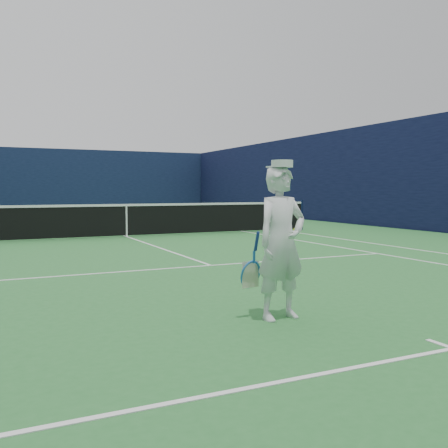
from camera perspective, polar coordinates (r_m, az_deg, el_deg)
name	(u,v)px	position (r m, az deg, el deg)	size (l,w,h in m)	color
ground	(127,237)	(15.55, -11.05, -1.44)	(80.00, 80.00, 0.00)	#2A7031
court_markings	(127,237)	(15.55, -11.05, -1.42)	(11.03, 23.83, 0.01)	white
windscreen_fence	(126,171)	(15.49, -11.15, 5.95)	(20.12, 36.12, 4.00)	#0E1836
tennis_net	(127,219)	(15.51, -11.08, 0.60)	(12.88, 0.09, 1.07)	#141E4C
tennis_player	(281,242)	(5.59, 6.56, -2.08)	(0.78, 0.47, 1.77)	white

